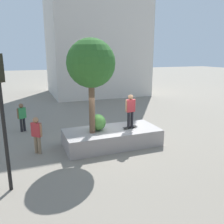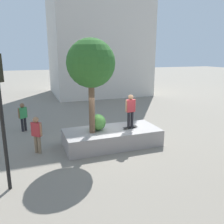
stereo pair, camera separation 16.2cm
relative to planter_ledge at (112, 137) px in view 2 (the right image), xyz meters
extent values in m
plane|color=gray|center=(0.04, -0.35, -0.40)|extent=(120.00, 120.00, 0.00)
cube|color=gray|center=(0.00, 0.00, 0.00)|extent=(4.70, 2.12, 0.80)
cylinder|color=brown|center=(1.03, 0.07, 1.72)|extent=(0.28, 0.28, 2.65)
sphere|color=#2D6628|center=(1.03, 0.07, 3.65)|extent=(2.20, 2.20, 2.20)
sphere|color=#4C8C3D|center=(0.67, -0.19, 0.80)|extent=(0.79, 0.79, 0.79)
cube|color=black|center=(-0.93, 0.13, 0.47)|extent=(0.83, 0.36, 0.02)
sphere|color=beige|center=(-0.70, 0.26, 0.43)|extent=(0.06, 0.06, 0.06)
sphere|color=beige|center=(-0.67, 0.09, 0.43)|extent=(0.06, 0.06, 0.06)
sphere|color=beige|center=(-1.20, 0.16, 0.43)|extent=(0.06, 0.06, 0.06)
sphere|color=beige|center=(-1.17, -0.01, 0.43)|extent=(0.06, 0.06, 0.06)
cylinder|color=black|center=(-1.03, 0.12, 0.87)|extent=(0.14, 0.14, 0.79)
cylinder|color=black|center=(-0.84, 0.13, 0.87)|extent=(0.14, 0.14, 0.79)
cube|color=#B23338|center=(-0.93, 0.13, 1.57)|extent=(0.46, 0.23, 0.61)
cylinder|color=#9E7251|center=(-1.16, 0.11, 1.58)|extent=(0.10, 0.10, 0.58)
cylinder|color=#9E7251|center=(-0.70, 0.15, 1.58)|extent=(0.10, 0.10, 0.58)
sphere|color=#9E7251|center=(-0.93, 0.13, 2.00)|extent=(0.26, 0.26, 0.26)
cylinder|color=black|center=(4.63, 2.49, 1.41)|extent=(0.12, 0.12, 3.61)
cylinder|color=black|center=(4.20, -3.82, 0.00)|extent=(0.15, 0.15, 0.80)
cylinder|color=black|center=(4.04, -3.92, 0.00)|extent=(0.15, 0.15, 0.80)
cube|color=#338C4C|center=(4.12, -3.87, 0.71)|extent=(0.48, 0.39, 0.62)
cylinder|color=brown|center=(4.33, -3.75, 0.72)|extent=(0.10, 0.10, 0.59)
cylinder|color=brown|center=(3.92, -3.99, 0.72)|extent=(0.10, 0.10, 0.59)
sphere|color=brown|center=(4.12, -3.87, 1.15)|extent=(0.26, 0.26, 0.26)
cylinder|color=#847056|center=(3.47, -0.21, 0.01)|extent=(0.15, 0.15, 0.82)
cylinder|color=#847056|center=(3.62, -0.34, 0.01)|extent=(0.15, 0.15, 0.82)
cube|color=#B23338|center=(3.54, -0.27, 0.74)|extent=(0.47, 0.46, 0.64)
cylinder|color=#9E7251|center=(3.37, -0.11, 0.76)|extent=(0.10, 0.10, 0.61)
cylinder|color=#9E7251|center=(3.72, -0.44, 0.76)|extent=(0.10, 0.10, 0.61)
sphere|color=#9E7251|center=(3.54, -0.27, 1.19)|extent=(0.27, 0.27, 0.27)
cube|color=beige|center=(-4.12, -15.64, 8.45)|extent=(10.05, 8.19, 17.69)
camera|label=1|loc=(4.00, 10.27, 4.05)|focal=37.47mm
camera|label=2|loc=(3.85, 10.33, 4.05)|focal=37.47mm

